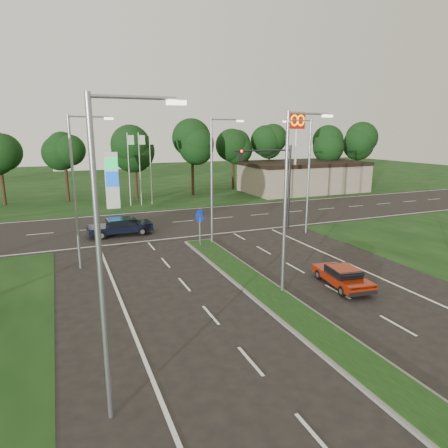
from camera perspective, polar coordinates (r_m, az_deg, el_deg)
name	(u,v)px	position (r m, az deg, el deg)	size (l,w,h in m)	color
ground	(347,355)	(16.20, 17.16, -17.42)	(160.00, 160.00, 0.00)	black
verge_far	(120,183)	(66.65, -14.58, 5.67)	(160.00, 50.00, 0.02)	black
cross_road	(172,222)	(36.64, -7.39, 0.22)	(160.00, 12.00, 0.02)	black
median_kerb	(289,310)	(19.02, 9.34, -12.02)	(2.00, 26.00, 0.12)	slate
commercial_building	(303,177)	(56.41, 11.26, 6.62)	(16.00, 9.00, 4.00)	gray
streetlight_median_near	(289,195)	(19.70, 9.27, 4.17)	(2.53, 0.22, 9.00)	gray
streetlight_median_far	(214,175)	(28.60, -1.41, 7.05)	(2.53, 0.22, 9.00)	gray
streetlight_left_near	(107,248)	(10.97, -16.41, -3.28)	(2.53, 0.22, 9.00)	gray
streetlight_left_far	(77,185)	(24.70, -20.22, 5.31)	(2.53, 0.22, 9.00)	gray
streetlight_right_far	(307,171)	(32.26, 11.72, 7.47)	(2.53, 0.22, 9.00)	gray
traffic_signal	(276,175)	(33.12, 7.41, 7.03)	(5.10, 0.42, 7.00)	black
median_signs	(200,221)	(29.18, -3.49, 0.45)	(1.16, 1.76, 2.38)	gray
gas_pylon	(114,179)	(44.17, -15.46, 6.25)	(5.80, 1.26, 8.00)	silver
mcdonalds_sign	(296,132)	(50.52, 10.30, 12.75)	(2.20, 0.47, 10.40)	silver
treeline_far	(137,142)	(51.33, -12.37, 11.37)	(6.00, 6.00, 9.90)	black
red_sedan	(342,276)	(22.30, 16.55, -7.14)	(2.12, 4.07, 1.07)	maroon
navy_sedan	(120,226)	(32.81, -14.60, -0.31)	(4.92, 2.13, 1.34)	black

